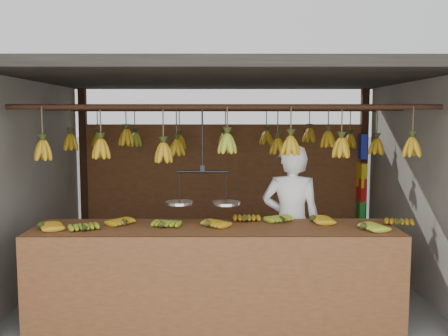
{
  "coord_description": "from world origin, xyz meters",
  "views": [
    {
      "loc": [
        -0.02,
        -5.6,
        1.92
      ],
      "look_at": [
        0.0,
        0.3,
        1.3
      ],
      "focal_mm": 40.0,
      "sensor_mm": 36.0,
      "label": 1
    }
  ],
  "objects": [
    {
      "name": "ground",
      "position": [
        0.0,
        0.0,
        0.0
      ],
      "size": [
        80.0,
        80.0,
        0.0
      ],
      "primitive_type": "plane",
      "color": "#5B5B57"
    },
    {
      "name": "stall",
      "position": [
        0.0,
        0.33,
        1.97
      ],
      "size": [
        4.3,
        3.3,
        2.4
      ],
      "color": "black",
      "rests_on": "ground"
    },
    {
      "name": "counter",
      "position": [
        -0.08,
        -1.22,
        0.71
      ],
      "size": [
        3.51,
        0.76,
        0.96
      ],
      "color": "brown",
      "rests_on": "ground"
    },
    {
      "name": "hanging_bananas",
      "position": [
        0.01,
        -0.01,
        1.61
      ],
      "size": [
        3.61,
        2.22,
        0.39
      ],
      "color": "#B38113",
      "rests_on": "ground"
    },
    {
      "name": "balance_scale",
      "position": [
        -0.2,
        -1.0,
        1.16
      ],
      "size": [
        0.69,
        0.28,
        0.91
      ],
      "color": "black",
      "rests_on": "ground"
    },
    {
      "name": "vendor",
      "position": [
        0.68,
        -0.6,
        0.82
      ],
      "size": [
        0.65,
        0.48,
        1.64
      ],
      "primitive_type": "imported",
      "rotation": [
        0.0,
        0.0,
        2.99
      ],
      "color": "white",
      "rests_on": "ground"
    },
    {
      "name": "bag_bundles",
      "position": [
        1.94,
        1.35,
        1.01
      ],
      "size": [
        0.08,
        0.26,
        1.27
      ],
      "color": "#1426BF",
      "rests_on": "ground"
    }
  ]
}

